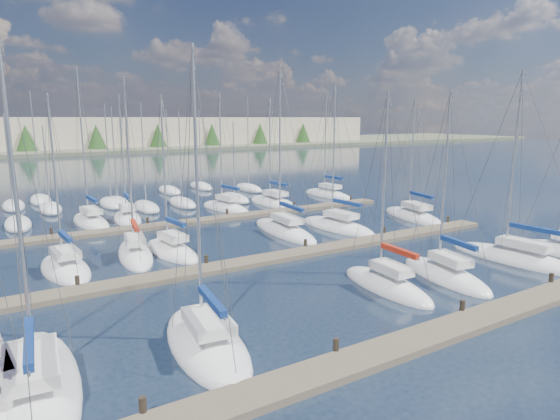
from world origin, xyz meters
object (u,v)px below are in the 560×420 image
sailboat_l (338,226)px  sailboat_i (135,254)px  sailboat_h (65,269)px  sailboat_k (284,231)px  sailboat_n (91,222)px  sailboat_o (127,218)px  sailboat_b (36,387)px  sailboat_r (328,195)px  sailboat_j (171,251)px  sailboat_p (226,208)px  sailboat_m (413,216)px  sailboat_f (516,259)px  sailboat_q (273,203)px  sailboat_e (445,275)px  sailboat_d (387,286)px  sailboat_c (207,343)px

sailboat_l → sailboat_i: 17.92m
sailboat_h → sailboat_l: bearing=-4.7°
sailboat_k → sailboat_n: (-13.81, 12.46, 0.01)m
sailboat_o → sailboat_i: size_ratio=0.95×
sailboat_n → sailboat_b: bearing=-108.0°
sailboat_n → sailboat_r: bearing=-2.6°
sailboat_k → sailboat_j: 10.52m
sailboat_p → sailboat_m: bearing=-55.5°
sailboat_h → sailboat_i: bearing=6.9°
sailboat_f → sailboat_i: 27.00m
sailboat_q → sailboat_o: bearing=179.1°
sailboat_m → sailboat_r: sailboat_r is taller
sailboat_h → sailboat_e: bearing=-39.8°
sailboat_p → sailboat_r: bearing=-6.1°
sailboat_j → sailboat_e: bearing=-54.6°
sailboat_r → sailboat_j: size_ratio=1.14×
sailboat_k → sailboat_h: bearing=-171.5°
sailboat_d → sailboat_k: bearing=84.7°
sailboat_k → sailboat_d: (-2.02, -14.69, 0.00)m
sailboat_h → sailboat_c: (3.92, -14.38, -0.00)m
sailboat_p → sailboat_b: bearing=-136.8°
sailboat_o → sailboat_j: sailboat_o is taller
sailboat_q → sailboat_c: sailboat_c is taller
sailboat_p → sailboat_q: bearing=-10.7°
sailboat_k → sailboat_l: bearing=-9.4°
sailboat_i → sailboat_f: bearing=-24.9°
sailboat_b → sailboat_k: bearing=41.3°
sailboat_m → sailboat_j: bearing=-168.9°
sailboat_f → sailboat_p: (-9.44, 27.79, 0.01)m
sailboat_b → sailboat_n: (6.63, 28.27, 0.03)m
sailboat_q → sailboat_j: 21.36m
sailboat_r → sailboat_j: bearing=-154.0°
sailboat_b → sailboat_k: 25.84m
sailboat_m → sailboat_r: bearing=99.3°
sailboat_f → sailboat_j: bearing=139.0°
sailboat_c → sailboat_n: sailboat_n is taller
sailboat_q → sailboat_f: bearing=-84.6°
sailboat_n → sailboat_p: (13.88, -0.11, -0.01)m
sailboat_k → sailboat_f: sailboat_k is taller
sailboat_l → sailboat_f: (4.54, -14.28, 0.00)m
sailboat_m → sailboat_c: 31.37m
sailboat_i → sailboat_p: size_ratio=1.02×
sailboat_l → sailboat_d: bearing=-123.0°
sailboat_j → sailboat_p: 17.06m
sailboat_h → sailboat_b: bearing=-106.3°
sailboat_i → sailboat_p: (13.01, 12.78, -0.01)m
sailboat_k → sailboat_p: size_ratio=1.13×
sailboat_k → sailboat_m: size_ratio=1.18×
sailboat_k → sailboat_d: sailboat_k is taller
sailboat_m → sailboat_l: bearing=-170.4°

